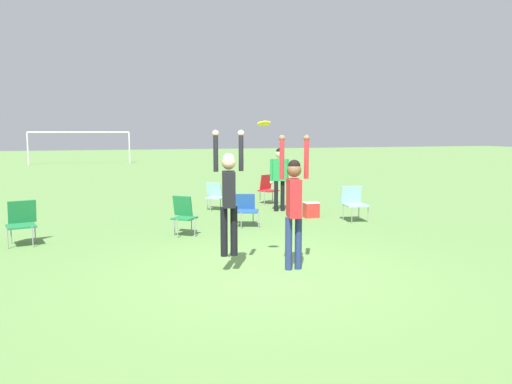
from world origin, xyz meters
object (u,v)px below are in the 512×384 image
Objects in this scene: camping_chair_0 at (354,201)px; person_spectator_near at (279,173)px; camping_chair_3 at (22,220)px; camping_chair_4 at (246,208)px; frisbee at (264,124)px; camping_chair_1 at (267,187)px; camping_chair_2 at (184,213)px; person_defending at (294,198)px; person_jumping at (229,190)px; cooler_box at (311,210)px; camping_chair_5 at (215,194)px.

person_spectator_near is at bearing -50.09° from camping_chair_0.
camping_chair_4 is at bearing 173.29° from camping_chair_3.
camping_chair_3 is at bearing -136.10° from person_spectator_near.
camping_chair_1 is (2.65, 7.35, -1.93)m from frisbee.
camping_chair_2 is at bearing 42.24° from camping_chair_4.
camping_chair_3 is at bearing 38.13° from camping_chair_2.
person_defending is at bearing -85.13° from person_spectator_near.
camping_chair_0 reaches higher than camping_chair_2.
person_defending is 2.58× the size of camping_chair_2.
person_spectator_near is (2.00, 5.97, -0.08)m from person_defending.
person_spectator_near is at bearing 66.82° from frisbee.
person_jumping is 5.77m from cooler_box.
person_spectator_near reaches higher than camping_chair_4.
camping_chair_5 reaches higher than camping_chair_4.
frisbee reaches higher than camping_chair_1.
person_defending is 5.84m from camping_chair_3.
camping_chair_3 is (-3.35, 0.08, 0.01)m from camping_chair_2.
camping_chair_1 is 2.22× the size of cooler_box.
camping_chair_3 is at bearing 27.94° from camping_chair_4.
person_defending is 2.88× the size of camping_chair_4.
camping_chair_1 is at bearing -12.25° from person_jumping.
person_jumping is at bearing -128.31° from cooler_box.
person_jumping reaches higher than person_spectator_near.
person_jumping reaches higher than cooler_box.
camping_chair_5 is (-3.00, 3.04, -0.07)m from camping_chair_0.
person_spectator_near is (6.64, 2.48, 0.62)m from camping_chair_3.
camping_chair_1 is 1.03× the size of camping_chair_3.
frisbee is 5.64m from camping_chair_3.
camping_chair_5 is (-0.13, 2.81, -0.00)m from camping_chair_4.
frisbee is (0.63, 0.05, 1.09)m from person_jumping.
camping_chair_4 is 0.42× the size of person_spectator_near.
camping_chair_4 is at bearing -163.06° from cooler_box.
person_jumping is 4.91m from camping_chair_3.
camping_chair_4 is (-2.87, 0.24, -0.07)m from camping_chair_0.
frisbee is 0.28× the size of camping_chair_5.
person_defending reaches higher than person_spectator_near.
camping_chair_3 is 7.11m from person_spectator_near.
camping_chair_3 is 7.17m from cooler_box.
person_spectator_near is (3.07, 5.75, -0.23)m from person_jumping.
camping_chair_1 is 5.47m from camping_chair_2.
camping_chair_2 is at bearing -161.47° from cooler_box.
camping_chair_2 is (-0.21, 3.19, -0.86)m from person_jumping.
camping_chair_2 is 3.93m from cooler_box.
person_spectator_near is at bearing -172.36° from camping_chair_3.
camping_chair_2 is (-1.28, 3.41, -0.71)m from person_defending.
camping_chair_4 is at bearing 132.38° from camping_chair_5.
camping_chair_2 reaches higher than camping_chair_5.
camping_chair_2 is at bearing 105.00° from frisbee.
camping_chair_0 is 2.17× the size of cooler_box.
camping_chair_0 is 1.23m from cooler_box.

